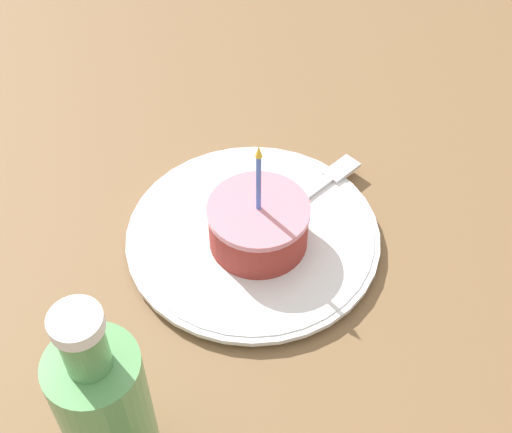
# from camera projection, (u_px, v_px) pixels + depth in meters

# --- Properties ---
(ground_plane) EXTENTS (2.40, 2.40, 0.04)m
(ground_plane) POSITION_uv_depth(u_px,v_px,m) (253.00, 260.00, 0.82)
(ground_plane) COLOR brown
(ground_plane) RESTS_ON ground
(plate) EXTENTS (0.29, 0.29, 0.02)m
(plate) POSITION_uv_depth(u_px,v_px,m) (256.00, 237.00, 0.81)
(plate) COLOR silver
(plate) RESTS_ON ground_plane
(cake_slice) EXTENTS (0.11, 0.11, 0.14)m
(cake_slice) POSITION_uv_depth(u_px,v_px,m) (258.00, 225.00, 0.77)
(cake_slice) COLOR #99332D
(cake_slice) RESTS_ON plate
(fork) EXTENTS (0.15, 0.15, 0.00)m
(fork) POSITION_uv_depth(u_px,v_px,m) (306.00, 195.00, 0.84)
(fork) COLOR silver
(fork) RESTS_ON plate
(bottle) EXTENTS (0.07, 0.07, 0.23)m
(bottle) POSITION_uv_depth(u_px,v_px,m) (107.00, 412.00, 0.57)
(bottle) COLOR #599959
(bottle) RESTS_ON ground_plane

